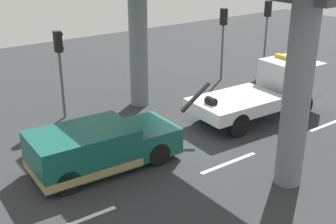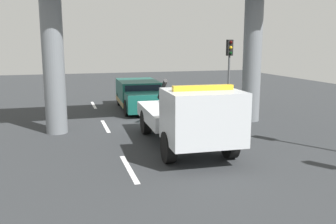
{
  "view_description": "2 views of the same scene",
  "coord_description": "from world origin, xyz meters",
  "px_view_note": "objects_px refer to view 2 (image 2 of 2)",
  "views": [
    {
      "loc": [
        -9.99,
        -12.38,
        7.6
      ],
      "look_at": [
        -0.95,
        -0.01,
        1.42
      ],
      "focal_mm": 46.74,
      "sensor_mm": 36.0,
      "label": 1
    },
    {
      "loc": [
        16.55,
        -4.27,
        3.75
      ],
      "look_at": [
        1.62,
        0.07,
        0.82
      ],
      "focal_mm": 39.55,
      "sensor_mm": 36.0,
      "label": 2
    }
  ],
  "objects_px": {
    "tow_truck_white": "(189,117)",
    "traffic_cone_orange": "(188,112)",
    "towed_van_green": "(140,95)",
    "traffic_light_near": "(229,58)"
  },
  "relations": [
    {
      "from": "towed_van_green",
      "to": "traffic_light_near",
      "type": "distance_m",
      "value": 5.57
    },
    {
      "from": "traffic_light_near",
      "to": "traffic_cone_orange",
      "type": "distance_m",
      "value": 4.8
    },
    {
      "from": "traffic_light_near",
      "to": "towed_van_green",
      "type": "bearing_deg",
      "value": -100.74
    },
    {
      "from": "towed_van_green",
      "to": "tow_truck_white",
      "type": "bearing_deg",
      "value": -0.21
    },
    {
      "from": "towed_van_green",
      "to": "traffic_cone_orange",
      "type": "bearing_deg",
      "value": 27.62
    },
    {
      "from": "tow_truck_white",
      "to": "traffic_cone_orange",
      "type": "distance_m",
      "value": 5.56
    },
    {
      "from": "towed_van_green",
      "to": "traffic_light_near",
      "type": "xyz_separation_m",
      "value": [
        0.96,
        5.08,
        2.08
      ]
    },
    {
      "from": "towed_van_green",
      "to": "traffic_cone_orange",
      "type": "relative_size",
      "value": 7.15
    },
    {
      "from": "towed_van_green",
      "to": "traffic_cone_orange",
      "type": "xyz_separation_m",
      "value": [
        3.37,
        1.76,
        -0.43
      ]
    },
    {
      "from": "tow_truck_white",
      "to": "towed_van_green",
      "type": "distance_m",
      "value": 8.57
    }
  ]
}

